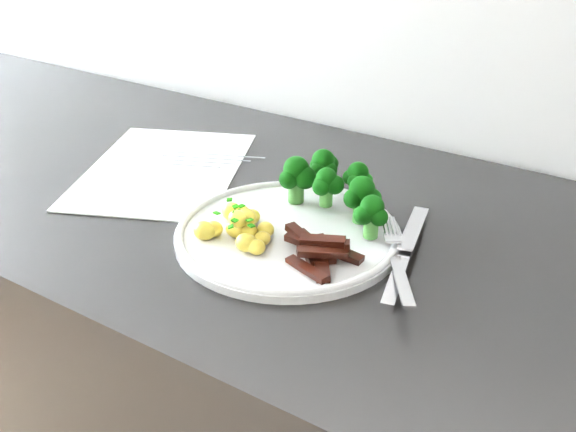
# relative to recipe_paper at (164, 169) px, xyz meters

# --- Properties ---
(recipe_paper) EXTENTS (0.31, 0.35, 0.00)m
(recipe_paper) POSITION_rel_recipe_paper_xyz_m (0.00, 0.00, 0.00)
(recipe_paper) COLOR white
(recipe_paper) RESTS_ON counter
(plate) EXTENTS (0.26, 0.26, 0.02)m
(plate) POSITION_rel_recipe_paper_xyz_m (0.25, -0.07, 0.01)
(plate) COLOR silver
(plate) RESTS_ON counter
(broccoli) EXTENTS (0.16, 0.10, 0.06)m
(broccoli) POSITION_rel_recipe_paper_xyz_m (0.28, 0.01, 0.05)
(broccoli) COLOR #306623
(broccoli) RESTS_ON plate
(potatoes) EXTENTS (0.09, 0.08, 0.04)m
(potatoes) POSITION_rel_recipe_paper_xyz_m (0.21, -0.11, 0.02)
(potatoes) COLOR #DDC747
(potatoes) RESTS_ON plate
(beef_strips) EXTENTS (0.10, 0.08, 0.03)m
(beef_strips) POSITION_rel_recipe_paper_xyz_m (0.31, -0.10, 0.02)
(beef_strips) COLOR black
(beef_strips) RESTS_ON plate
(fork) EXTENTS (0.11, 0.16, 0.02)m
(fork) POSITION_rel_recipe_paper_xyz_m (0.40, -0.07, 0.02)
(fork) COLOR silver
(fork) RESTS_ON plate
(knife) EXTENTS (0.07, 0.21, 0.02)m
(knife) POSITION_rel_recipe_paper_xyz_m (0.39, -0.06, 0.01)
(knife) COLOR silver
(knife) RESTS_ON plate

